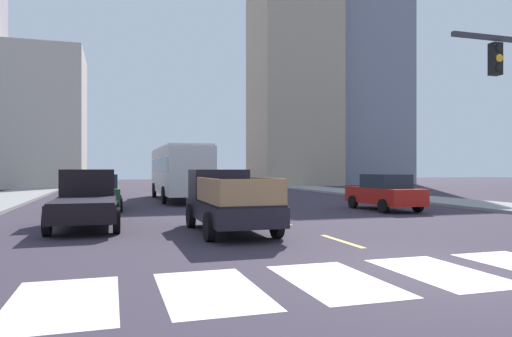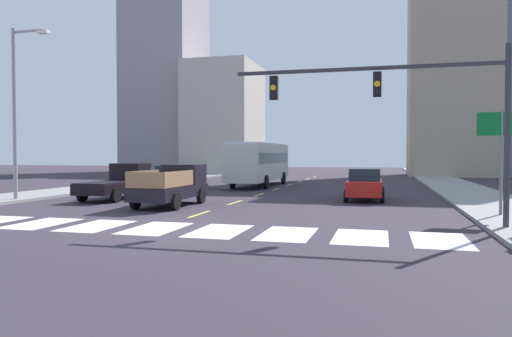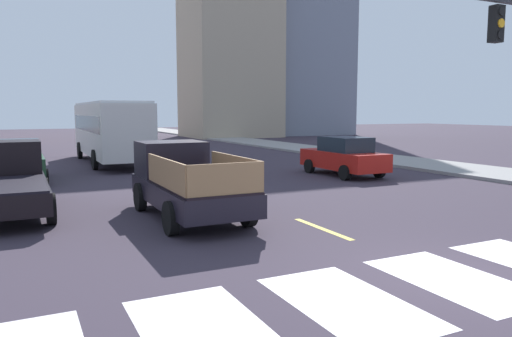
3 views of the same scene
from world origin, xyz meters
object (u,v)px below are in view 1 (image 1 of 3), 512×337
object	(u,v)px
pickup_dark	(86,200)
sedan_near_right	(100,192)
city_bus	(179,169)
sedan_far	(384,192)
pickup_stakebed	(227,201)

from	to	relation	value
pickup_dark	sedan_near_right	bearing A→B (deg)	89.65
city_bus	sedan_far	distance (m)	13.08
city_bus	sedan_near_right	world-z (taller)	city_bus
pickup_dark	sedan_far	bearing A→B (deg)	12.77
pickup_dark	city_bus	size ratio (longest dim) A/B	0.48
city_bus	sedan_far	size ratio (longest dim) A/B	2.45
city_bus	sedan_near_right	distance (m)	7.59
pickup_stakebed	sedan_far	bearing A→B (deg)	28.56
pickup_stakebed	city_bus	bearing A→B (deg)	87.80
pickup_stakebed	sedan_near_right	world-z (taller)	pickup_stakebed
pickup_stakebed	sedan_far	xyz separation A→B (m)	(8.92, 4.91, -0.08)
city_bus	sedan_near_right	bearing A→B (deg)	-128.78
pickup_dark	sedan_far	world-z (taller)	pickup_dark
pickup_dark	sedan_far	xyz separation A→B (m)	(13.28, 2.47, -0.06)
pickup_stakebed	city_bus	world-z (taller)	city_bus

